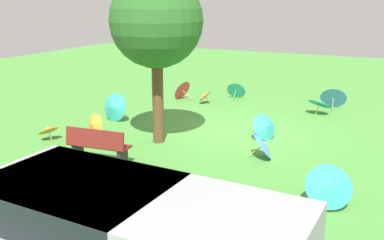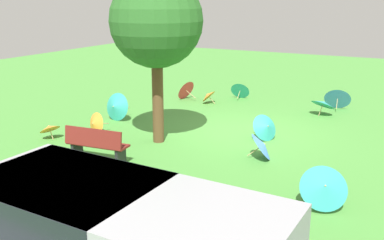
{
  "view_description": "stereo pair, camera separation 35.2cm",
  "coord_description": "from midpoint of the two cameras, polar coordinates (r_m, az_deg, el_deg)",
  "views": [
    {
      "loc": [
        -4.53,
        12.17,
        3.99
      ],
      "look_at": [
        0.9,
        1.28,
        0.6
      ],
      "focal_mm": 41.54,
      "sensor_mm": 36.0,
      "label": 1
    },
    {
      "loc": [
        -4.84,
        12.01,
        3.99
      ],
      "look_at": [
        0.9,
        1.28,
        0.6
      ],
      "focal_mm": 41.54,
      "sensor_mm": 36.0,
      "label": 2
    }
  ],
  "objects": [
    {
      "name": "ground",
      "position": [
        13.57,
        6.65,
        -1.64
      ],
      "size": [
        40.0,
        40.0,
        0.0
      ],
      "primitive_type": "plane",
      "color": "#478C38"
    },
    {
      "name": "van_dark",
      "position": [
        6.29,
        -9.0,
        -13.95
      ],
      "size": [
        4.66,
        2.26,
        1.53
      ],
      "color": "#99999E",
      "rests_on": "ground"
    },
    {
      "name": "park_bench",
      "position": [
        11.21,
        -11.32,
        -3.09
      ],
      "size": [
        1.64,
        0.65,
        0.9
      ],
      "color": "maroon",
      "rests_on": "ground"
    },
    {
      "name": "shade_tree",
      "position": [
        12.08,
        -3.77,
        12.44
      ],
      "size": [
        2.51,
        2.51,
        4.63
      ],
      "color": "brown",
      "rests_on": "ground"
    },
    {
      "name": "parasol_blue_0",
      "position": [
        17.11,
        18.76,
        2.77
      ],
      "size": [
        1.03,
        0.9,
        0.89
      ],
      "color": "tan",
      "rests_on": "ground"
    },
    {
      "name": "parasol_teal_1",
      "position": [
        9.01,
        17.73,
        -8.21
      ],
      "size": [
        1.14,
        1.05,
        0.89
      ],
      "color": "tan",
      "rests_on": "ground"
    },
    {
      "name": "parasol_blue_1",
      "position": [
        11.42,
        9.96,
        -3.24
      ],
      "size": [
        0.85,
        0.96,
        0.71
      ],
      "color": "tan",
      "rests_on": "ground"
    },
    {
      "name": "parasol_teal_2",
      "position": [
        16.07,
        17.12,
        2.08
      ],
      "size": [
        1.07,
        1.05,
        0.67
      ],
      "color": "tan",
      "rests_on": "ground"
    },
    {
      "name": "parasol_red_0",
      "position": [
        17.83,
        -0.39,
        3.98
      ],
      "size": [
        0.93,
        0.92,
        0.81
      ],
      "color": "tan",
      "rests_on": "ground"
    },
    {
      "name": "parasol_teal_3",
      "position": [
        14.87,
        -9.15,
        1.7
      ],
      "size": [
        0.97,
        0.94,
        0.95
      ],
      "color": "tan",
      "rests_on": "ground"
    },
    {
      "name": "parasol_orange_0",
      "position": [
        17.14,
        2.64,
        3.19
      ],
      "size": [
        0.59,
        0.65,
        0.58
      ],
      "color": "tan",
      "rests_on": "ground"
    },
    {
      "name": "parasol_orange_1",
      "position": [
        13.52,
        -11.68,
        -0.43
      ],
      "size": [
        0.71,
        0.72,
        0.68
      ],
      "color": "tan",
      "rests_on": "ground"
    },
    {
      "name": "parasol_teal_4",
      "position": [
        12.91,
        10.27,
        -0.88
      ],
      "size": [
        0.9,
        0.97,
        0.78
      ],
      "color": "tan",
      "rests_on": "ground"
    },
    {
      "name": "parasol_teal_5",
      "position": [
        18.07,
        6.81,
        3.9
      ],
      "size": [
        0.82,
        0.77,
        0.73
      ],
      "color": "tan",
      "rests_on": "ground"
    },
    {
      "name": "parasol_orange_2",
      "position": [
        13.43,
        -17.14,
        -0.96
      ],
      "size": [
        0.72,
        0.73,
        0.53
      ],
      "color": "tan",
      "rests_on": "ground"
    }
  ]
}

